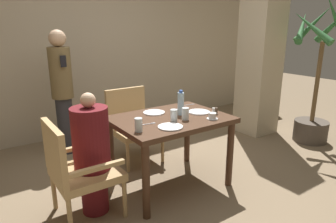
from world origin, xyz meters
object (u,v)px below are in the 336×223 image
(plate_dessert_center, at_px, (154,113))
(glass_tall_mid, at_px, (139,125))
(chair_left_side, at_px, (76,168))
(diner_in_left_chair, at_px, (92,153))
(potted_palm, at_px, (315,93))
(water_bottle, at_px, (181,103))
(teacup_with_saucer, at_px, (212,116))
(glass_tall_near, at_px, (174,116))
(chair_far_side, at_px, (132,122))
(plate_main_left, at_px, (199,112))
(glass_tall_far, at_px, (185,114))
(plate_main_right, at_px, (170,127))
(standing_host, at_px, (62,89))

(plate_dessert_center, distance_m, glass_tall_mid, 0.59)
(chair_left_side, distance_m, diner_in_left_chair, 0.17)
(potted_palm, relative_size, water_bottle, 7.88)
(teacup_with_saucer, xyz_separation_m, glass_tall_near, (-0.36, 0.15, 0.03))
(diner_in_left_chair, relative_size, chair_far_side, 1.26)
(potted_palm, bearing_deg, plate_main_left, 177.47)
(teacup_with_saucer, bearing_deg, chair_left_side, 167.42)
(potted_palm, distance_m, glass_tall_far, 2.37)
(diner_in_left_chair, bearing_deg, plate_main_left, -1.53)
(diner_in_left_chair, bearing_deg, plate_main_right, -21.65)
(chair_left_side, relative_size, glass_tall_mid, 7.30)
(chair_left_side, height_order, potted_palm, potted_palm)
(chair_far_side, relative_size, water_bottle, 3.42)
(chair_far_side, xyz_separation_m, glass_tall_mid, (-0.47, -1.03, 0.34))
(standing_host, height_order, teacup_with_saucer, standing_host)
(potted_palm, bearing_deg, diner_in_left_chair, 177.83)
(chair_far_side, relative_size, plate_main_left, 3.86)
(chair_left_side, distance_m, glass_tall_near, 1.00)
(chair_left_side, xyz_separation_m, glass_tall_near, (0.93, -0.14, 0.34))
(chair_far_side, bearing_deg, diner_in_left_chair, -135.05)
(diner_in_left_chair, xyz_separation_m, glass_tall_mid, (0.37, -0.19, 0.25))
(diner_in_left_chair, height_order, plate_main_right, diner_in_left_chair)
(standing_host, height_order, plate_main_left, standing_host)
(potted_palm, bearing_deg, teacup_with_saucer, -175.60)
(diner_in_left_chair, distance_m, potted_palm, 3.28)
(chair_left_side, distance_m, plate_main_left, 1.37)
(glass_tall_near, bearing_deg, water_bottle, 38.10)
(chair_far_side, bearing_deg, potted_palm, -21.54)
(plate_main_left, bearing_deg, chair_far_side, 111.92)
(chair_left_side, relative_size, glass_tall_near, 7.30)
(chair_left_side, height_order, glass_tall_far, chair_left_side)
(plate_main_left, xyz_separation_m, water_bottle, (-0.21, 0.05, 0.12))
(plate_dessert_center, height_order, glass_tall_mid, glass_tall_mid)
(standing_host, relative_size, plate_main_right, 6.99)
(standing_host, height_order, water_bottle, standing_host)
(chair_far_side, relative_size, plate_main_right, 3.86)
(potted_palm, height_order, teacup_with_saucer, potted_palm)
(plate_main_left, distance_m, plate_main_right, 0.58)
(plate_main_right, bearing_deg, chair_left_side, 161.99)
(diner_in_left_chair, bearing_deg, potted_palm, -2.17)
(potted_palm, bearing_deg, plate_main_right, -177.01)
(plate_dessert_center, xyz_separation_m, glass_tall_far, (0.13, -0.37, 0.05))
(diner_in_left_chair, relative_size, plate_main_right, 4.85)
(plate_dessert_center, bearing_deg, chair_left_side, -166.64)
(chair_far_side, height_order, teacup_with_saucer, chair_far_side)
(chair_left_side, relative_size, glass_tall_far, 7.30)
(potted_palm, xyz_separation_m, plate_main_right, (-2.62, -0.14, 0.04))
(plate_main_left, bearing_deg, standing_host, 123.09)
(standing_host, xyz_separation_m, teacup_with_saucer, (0.95, -1.78, -0.08))
(plate_dessert_center, bearing_deg, standing_host, 114.76)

